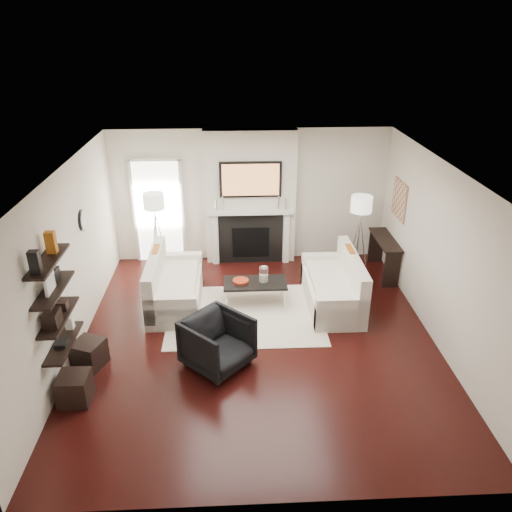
{
  "coord_description": "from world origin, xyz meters",
  "views": [
    {
      "loc": [
        -0.36,
        -6.57,
        4.55
      ],
      "look_at": [
        0.0,
        0.6,
        1.15
      ],
      "focal_mm": 35.0,
      "sensor_mm": 36.0,
      "label": 1
    }
  ],
  "objects_px": {
    "ottoman_near": "(89,354)",
    "loveseat_left_base": "(176,293)",
    "coffee_table": "(255,283)",
    "loveseat_right_base": "(332,294)",
    "lamp_left_shade": "(154,201)",
    "armchair": "(218,340)",
    "lamp_right_shade": "(362,204)"
  },
  "relations": [
    {
      "from": "armchair",
      "to": "lamp_left_shade",
      "type": "distance_m",
      "value": 3.53
    },
    {
      "from": "armchair",
      "to": "loveseat_right_base",
      "type": "bearing_deg",
      "value": -6.8
    },
    {
      "from": "coffee_table",
      "to": "loveseat_right_base",
      "type": "bearing_deg",
      "value": -4.65
    },
    {
      "from": "loveseat_left_base",
      "to": "armchair",
      "type": "relative_size",
      "value": 2.12
    },
    {
      "from": "lamp_left_shade",
      "to": "ottoman_near",
      "type": "bearing_deg",
      "value": -101.45
    },
    {
      "from": "loveseat_right_base",
      "to": "lamp_left_shade",
      "type": "xyz_separation_m",
      "value": [
        -3.2,
        1.52,
        1.24
      ]
    },
    {
      "from": "loveseat_right_base",
      "to": "coffee_table",
      "type": "relative_size",
      "value": 1.64
    },
    {
      "from": "coffee_table",
      "to": "armchair",
      "type": "relative_size",
      "value": 1.3
    },
    {
      "from": "loveseat_left_base",
      "to": "lamp_left_shade",
      "type": "bearing_deg",
      "value": 108.97
    },
    {
      "from": "ottoman_near",
      "to": "loveseat_left_base",
      "type": "bearing_deg",
      "value": 57.29
    },
    {
      "from": "coffee_table",
      "to": "armchair",
      "type": "height_order",
      "value": "armchair"
    },
    {
      "from": "coffee_table",
      "to": "lamp_left_shade",
      "type": "distance_m",
      "value": 2.56
    },
    {
      "from": "loveseat_right_base",
      "to": "ottoman_near",
      "type": "distance_m",
      "value": 4.12
    },
    {
      "from": "lamp_right_shade",
      "to": "loveseat_left_base",
      "type": "bearing_deg",
      "value": -163.72
    },
    {
      "from": "lamp_left_shade",
      "to": "lamp_right_shade",
      "type": "xyz_separation_m",
      "value": [
        3.9,
        -0.36,
        0.0
      ]
    },
    {
      "from": "armchair",
      "to": "ottoman_near",
      "type": "distance_m",
      "value": 1.87
    },
    {
      "from": "lamp_left_shade",
      "to": "loveseat_left_base",
      "type": "bearing_deg",
      "value": -71.03
    },
    {
      "from": "ottoman_near",
      "to": "loveseat_right_base",
      "type": "bearing_deg",
      "value": 21.93
    },
    {
      "from": "coffee_table",
      "to": "lamp_right_shade",
      "type": "xyz_separation_m",
      "value": [
        2.04,
        1.05,
        1.05
      ]
    },
    {
      "from": "armchair",
      "to": "lamp_right_shade",
      "type": "height_order",
      "value": "lamp_right_shade"
    },
    {
      "from": "loveseat_right_base",
      "to": "ottoman_near",
      "type": "relative_size",
      "value": 4.5
    },
    {
      "from": "coffee_table",
      "to": "lamp_right_shade",
      "type": "height_order",
      "value": "lamp_right_shade"
    },
    {
      "from": "lamp_left_shade",
      "to": "lamp_right_shade",
      "type": "distance_m",
      "value": 3.92
    },
    {
      "from": "loveseat_left_base",
      "to": "lamp_right_shade",
      "type": "xyz_separation_m",
      "value": [
        3.43,
        1.0,
        1.24
      ]
    },
    {
      "from": "loveseat_left_base",
      "to": "ottoman_near",
      "type": "relative_size",
      "value": 4.5
    },
    {
      "from": "lamp_left_shade",
      "to": "ottoman_near",
      "type": "xyz_separation_m",
      "value": [
        -0.62,
        -3.06,
        -1.25
      ]
    },
    {
      "from": "lamp_left_shade",
      "to": "coffee_table",
      "type": "bearing_deg",
      "value": -37.29
    },
    {
      "from": "coffee_table",
      "to": "armchair",
      "type": "bearing_deg",
      "value": -109.66
    },
    {
      "from": "loveseat_left_base",
      "to": "lamp_left_shade",
      "type": "height_order",
      "value": "lamp_left_shade"
    },
    {
      "from": "loveseat_left_base",
      "to": "loveseat_right_base",
      "type": "relative_size",
      "value": 1.0
    },
    {
      "from": "loveseat_right_base",
      "to": "lamp_left_shade",
      "type": "bearing_deg",
      "value": 154.53
    },
    {
      "from": "armchair",
      "to": "ottoman_near",
      "type": "bearing_deg",
      "value": 130.95
    }
  ]
}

